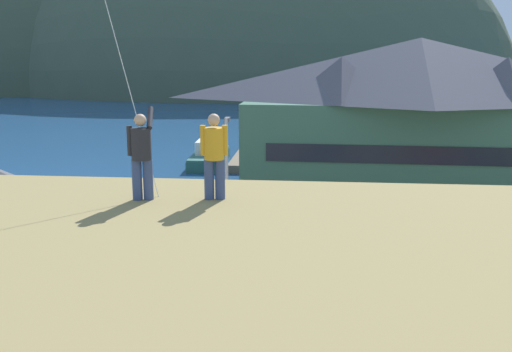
{
  "coord_description": "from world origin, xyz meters",
  "views": [
    {
      "loc": [
        1.96,
        -18.88,
        9.77
      ],
      "look_at": [
        -0.71,
        9.0,
        3.72
      ],
      "focal_mm": 41.63,
      "sensor_mm": 36.0,
      "label": 1
    }
  ],
  "objects_px": {
    "parked_car_back_row_left": "(365,242)",
    "parked_car_back_row_right": "(181,310)",
    "moored_boat_outer_mooring": "(294,154)",
    "harbor_lodge": "(417,114)",
    "parking_light_pole": "(227,169)",
    "person_companion": "(214,154)",
    "parked_car_front_row_red": "(319,298)",
    "person_kite_flyer": "(141,153)",
    "parked_car_front_row_silver": "(164,235)",
    "wharf_dock": "(256,154)",
    "moored_boat_wharfside": "(209,156)"
  },
  "relations": [
    {
      "from": "parked_car_front_row_red",
      "to": "person_companion",
      "type": "bearing_deg",
      "value": -105.56
    },
    {
      "from": "harbor_lodge",
      "to": "parked_car_back_row_left",
      "type": "height_order",
      "value": "harbor_lodge"
    },
    {
      "from": "moored_boat_outer_mooring",
      "to": "parked_car_front_row_red",
      "type": "bearing_deg",
      "value": -86.51
    },
    {
      "from": "moored_boat_outer_mooring",
      "to": "parking_light_pole",
      "type": "relative_size",
      "value": 1.21
    },
    {
      "from": "moored_boat_outer_mooring",
      "to": "parked_car_front_row_red",
      "type": "distance_m",
      "value": 31.23
    },
    {
      "from": "moored_boat_outer_mooring",
      "to": "person_kite_flyer",
      "type": "distance_m",
      "value": 40.25
    },
    {
      "from": "moored_boat_outer_mooring",
      "to": "parked_car_back_row_left",
      "type": "xyz_separation_m",
      "value": [
        4.07,
        -24.63,
        0.34
      ]
    },
    {
      "from": "harbor_lodge",
      "to": "moored_boat_wharfside",
      "type": "height_order",
      "value": "harbor_lodge"
    },
    {
      "from": "parking_light_pole",
      "to": "moored_boat_outer_mooring",
      "type": "bearing_deg",
      "value": 82.7
    },
    {
      "from": "harbor_lodge",
      "to": "wharf_dock",
      "type": "distance_m",
      "value": 18.54
    },
    {
      "from": "parked_car_front_row_silver",
      "to": "parked_car_front_row_red",
      "type": "height_order",
      "value": "same"
    },
    {
      "from": "parked_car_front_row_red",
      "to": "parking_light_pole",
      "type": "distance_m",
      "value": 11.02
    },
    {
      "from": "harbor_lodge",
      "to": "moored_boat_wharfside",
      "type": "relative_size",
      "value": 2.94
    },
    {
      "from": "person_kite_flyer",
      "to": "parked_car_front_row_silver",
      "type": "bearing_deg",
      "value": 103.23
    },
    {
      "from": "parked_car_back_row_left",
      "to": "parked_car_back_row_right",
      "type": "bearing_deg",
      "value": -130.42
    },
    {
      "from": "parked_car_back_row_left",
      "to": "parked_car_front_row_silver",
      "type": "bearing_deg",
      "value": 179.26
    },
    {
      "from": "parked_car_front_row_silver",
      "to": "person_kite_flyer",
      "type": "bearing_deg",
      "value": -76.77
    },
    {
      "from": "parking_light_pole",
      "to": "person_companion",
      "type": "bearing_deg",
      "value": -82.45
    },
    {
      "from": "moored_boat_outer_mooring",
      "to": "parked_car_front_row_red",
      "type": "relative_size",
      "value": 1.78
    },
    {
      "from": "moored_boat_outer_mooring",
      "to": "moored_boat_wharfside",
      "type": "bearing_deg",
      "value": -166.15
    },
    {
      "from": "parked_car_front_row_silver",
      "to": "parking_light_pole",
      "type": "xyz_separation_m",
      "value": [
        2.62,
        2.96,
        2.67
      ]
    },
    {
      "from": "parked_car_front_row_silver",
      "to": "person_companion",
      "type": "xyz_separation_m",
      "value": [
        4.99,
        -14.91,
        6.63
      ]
    },
    {
      "from": "harbor_lodge",
      "to": "parked_car_back_row_left",
      "type": "distance_m",
      "value": 14.91
    },
    {
      "from": "person_kite_flyer",
      "to": "person_companion",
      "type": "distance_m",
      "value": 1.45
    },
    {
      "from": "person_companion",
      "to": "parked_car_front_row_red",
      "type": "bearing_deg",
      "value": 74.44
    },
    {
      "from": "parking_light_pole",
      "to": "person_companion",
      "type": "distance_m",
      "value": 18.46
    },
    {
      "from": "parking_light_pole",
      "to": "parked_car_front_row_red",
      "type": "bearing_deg",
      "value": -64.15
    },
    {
      "from": "parked_car_back_row_left",
      "to": "parked_car_front_row_silver",
      "type": "distance_m",
      "value": 9.45
    },
    {
      "from": "moored_boat_outer_mooring",
      "to": "harbor_lodge",
      "type": "bearing_deg",
      "value": -52.78
    },
    {
      "from": "harbor_lodge",
      "to": "moored_boat_outer_mooring",
      "type": "relative_size",
      "value": 3.19
    },
    {
      "from": "moored_boat_wharfside",
      "to": "parked_car_back_row_left",
      "type": "distance_m",
      "value": 25.48
    },
    {
      "from": "parked_car_front_row_silver",
      "to": "parking_light_pole",
      "type": "relative_size",
      "value": 0.68
    },
    {
      "from": "parked_car_front_row_silver",
      "to": "parked_car_back_row_right",
      "type": "distance_m",
      "value": 8.54
    },
    {
      "from": "wharf_dock",
      "to": "person_companion",
      "type": "height_order",
      "value": "person_companion"
    },
    {
      "from": "moored_boat_wharfside",
      "to": "parked_car_front_row_silver",
      "type": "bearing_deg",
      "value": -85.45
    },
    {
      "from": "harbor_lodge",
      "to": "parked_car_front_row_red",
      "type": "xyz_separation_m",
      "value": [
        -6.52,
        -20.08,
        -4.48
      ]
    },
    {
      "from": "parked_car_back_row_left",
      "to": "person_companion",
      "type": "relative_size",
      "value": 2.44
    },
    {
      "from": "parked_car_back_row_left",
      "to": "parking_light_pole",
      "type": "xyz_separation_m",
      "value": [
        -6.83,
        3.08,
        2.67
      ]
    },
    {
      "from": "wharf_dock",
      "to": "moored_boat_outer_mooring",
      "type": "relative_size",
      "value": 2.02
    },
    {
      "from": "parked_car_back_row_right",
      "to": "wharf_dock",
      "type": "bearing_deg",
      "value": 91.29
    },
    {
      "from": "parked_car_back_row_left",
      "to": "wharf_dock",
      "type": "bearing_deg",
      "value": 105.88
    },
    {
      "from": "parked_car_back_row_left",
      "to": "person_companion",
      "type": "distance_m",
      "value": 16.81
    },
    {
      "from": "harbor_lodge",
      "to": "parking_light_pole",
      "type": "height_order",
      "value": "harbor_lodge"
    },
    {
      "from": "parked_car_back_row_left",
      "to": "parked_car_back_row_right",
      "type": "height_order",
      "value": "same"
    },
    {
      "from": "moored_boat_wharfside",
      "to": "person_companion",
      "type": "xyz_separation_m",
      "value": [
        6.8,
        -37.65,
        6.97
      ]
    },
    {
      "from": "wharf_dock",
      "to": "moored_boat_outer_mooring",
      "type": "xyz_separation_m",
      "value": [
        3.53,
        -2.1,
        0.37
      ]
    },
    {
      "from": "parked_car_back_row_left",
      "to": "person_companion",
      "type": "xyz_separation_m",
      "value": [
        -4.46,
        -14.79,
        6.63
      ]
    },
    {
      "from": "wharf_dock",
      "to": "person_companion",
      "type": "distance_m",
      "value": 42.28
    },
    {
      "from": "parked_car_front_row_red",
      "to": "person_kite_flyer",
      "type": "height_order",
      "value": "person_kite_flyer"
    },
    {
      "from": "parked_car_front_row_silver",
      "to": "parked_car_back_row_right",
      "type": "xyz_separation_m",
      "value": [
        2.63,
        -8.13,
        0.0
      ]
    }
  ]
}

